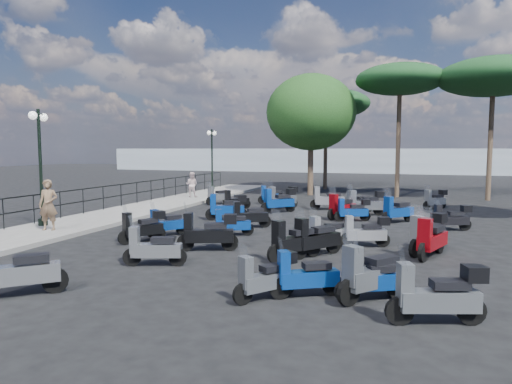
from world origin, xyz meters
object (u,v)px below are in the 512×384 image
(scooter_10, at_px, (279,201))
(scooter_23, at_px, (358,203))
(scooter_20, at_px, (365,232))
(scooter_8, at_px, (249,216))
(scooter_2, at_px, (166,224))
(scooter_17, at_px, (328,200))
(lamp_post_2, at_px, (212,155))
(scooter_26, at_px, (427,235))
(scooter_0, at_px, (16,272))
(scooter_7, at_px, (208,233))
(scooter_27, at_px, (397,211))
(lamp_post_1, at_px, (40,160))
(scooter_5, at_px, (236,201))
(pine_0, at_px, (400,80))
(scooter_28, at_px, (451,218))
(scooter_19, at_px, (294,242))
(scooter_21, at_px, (353,210))
(pedestrian_far, at_px, (192,185))
(scooter_11, at_px, (272,196))
(broadleaf_tree, at_px, (311,113))
(scooter_25, at_px, (431,239))
(scooter_14, at_px, (327,234))
(scooter_9, at_px, (231,224))
(scooter_16, at_px, (282,198))
(scooter_24, at_px, (437,296))
(scooter_4, at_px, (218,196))
(scooter_6, at_px, (153,249))
(scooter_15, at_px, (341,208))
(scooter_3, at_px, (227,208))
(scooter_31, at_px, (316,239))
(woman, at_px, (48,205))
(pine_1, at_px, (493,77))
(scooter_13, at_px, (266,277))
(scooter_18, at_px, (372,275))
(scooter_22, at_px, (366,204))
(scooter_29, at_px, (435,200))
(pine_2, at_px, (326,104))
(scooter_30, at_px, (370,280))

(scooter_10, relative_size, scooter_23, 1.10)
(scooter_20, bearing_deg, scooter_8, 46.59)
(scooter_2, relative_size, scooter_17, 0.75)
(lamp_post_2, height_order, scooter_26, lamp_post_2)
(scooter_0, height_order, scooter_7, scooter_0)
(scooter_0, xyz_separation_m, scooter_27, (6.93, 12.06, -0.02))
(lamp_post_1, bearing_deg, scooter_5, 35.46)
(pine_0, bearing_deg, scooter_28, -79.15)
(scooter_19, height_order, scooter_21, scooter_19)
(pedestrian_far, relative_size, scooter_0, 1.00)
(scooter_11, bearing_deg, lamp_post_1, 119.04)
(scooter_26, height_order, broadleaf_tree, broadleaf_tree)
(scooter_25, bearing_deg, scooter_14, 13.97)
(scooter_2, bearing_deg, scooter_9, -127.84)
(scooter_10, relative_size, scooter_19, 0.98)
(scooter_16, distance_m, scooter_28, 8.32)
(scooter_10, relative_size, scooter_27, 1.04)
(scooter_24, xyz_separation_m, scooter_26, (0.01, 5.55, 0.04))
(scooter_4, xyz_separation_m, scooter_17, (5.96, -0.29, 0.06))
(scooter_6, bearing_deg, scooter_15, -38.56)
(scooter_3, height_order, scooter_23, scooter_3)
(scooter_16, bearing_deg, scooter_20, 163.83)
(scooter_7, bearing_deg, scooter_25, -99.45)
(scooter_2, distance_m, scooter_31, 5.53)
(scooter_16, bearing_deg, woman, 98.97)
(scooter_9, relative_size, pine_1, 0.17)
(scooter_7, bearing_deg, scooter_11, -12.82)
(scooter_13, bearing_deg, scooter_15, -52.54)
(scooter_3, xyz_separation_m, scooter_8, (1.50, -1.49, -0.08))
(scooter_0, height_order, scooter_9, scooter_0)
(pine_1, bearing_deg, scooter_24, -100.15)
(scooter_9, distance_m, scooter_23, 7.93)
(scooter_17, bearing_deg, lamp_post_2, 35.73)
(scooter_10, bearing_deg, pedestrian_far, 14.88)
(scooter_17, xyz_separation_m, scooter_20, (2.55, -8.09, -0.04))
(scooter_9, bearing_deg, scooter_31, -149.70)
(lamp_post_2, xyz_separation_m, scooter_9, (7.43, -14.94, -2.12))
(scooter_18, xyz_separation_m, scooter_26, (1.16, 4.60, 0.04))
(lamp_post_2, relative_size, broadleaf_tree, 0.54)
(lamp_post_2, height_order, broadleaf_tree, broadleaf_tree)
(scooter_17, bearing_deg, scooter_4, 70.37)
(scooter_21, bearing_deg, scooter_2, 110.48)
(scooter_19, relative_size, scooter_22, 0.87)
(scooter_7, relative_size, scooter_14, 1.38)
(pedestrian_far, distance_m, scooter_27, 12.66)
(scooter_4, xyz_separation_m, scooter_29, (10.93, 1.62, 0.03))
(scooter_8, bearing_deg, scooter_19, 179.97)
(scooter_15, bearing_deg, pine_1, -94.26)
(lamp_post_1, xyz_separation_m, pine_2, (6.84, 20.16, 3.63))
(scooter_14, bearing_deg, scooter_30, 152.38)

